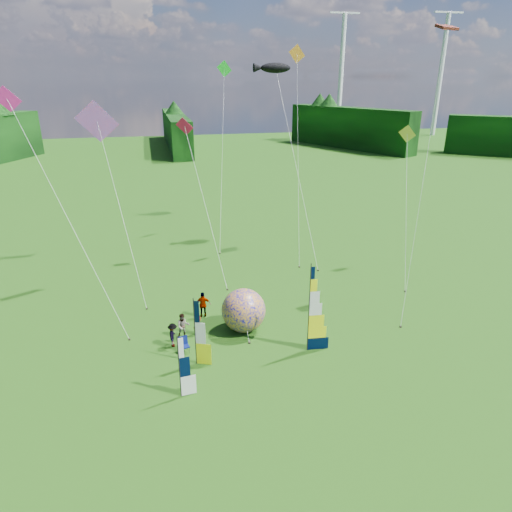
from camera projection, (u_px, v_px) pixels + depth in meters
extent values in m
plane|color=#2A4A15|center=(291.00, 376.00, 24.41)|extent=(220.00, 220.00, 0.00)
sphere|color=#000486|center=(244.00, 310.00, 28.42)|extent=(3.27, 3.27, 2.76)
imported|color=#66594C|center=(197.00, 323.00, 28.14)|extent=(0.71, 0.64, 1.62)
imported|color=#66594C|center=(183.00, 326.00, 27.81)|extent=(0.77, 0.38, 1.59)
imported|color=#66594C|center=(173.00, 335.00, 26.91)|extent=(0.50, 1.01, 1.49)
imported|color=#66594C|center=(203.00, 305.00, 30.20)|extent=(1.09, 0.55, 1.78)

